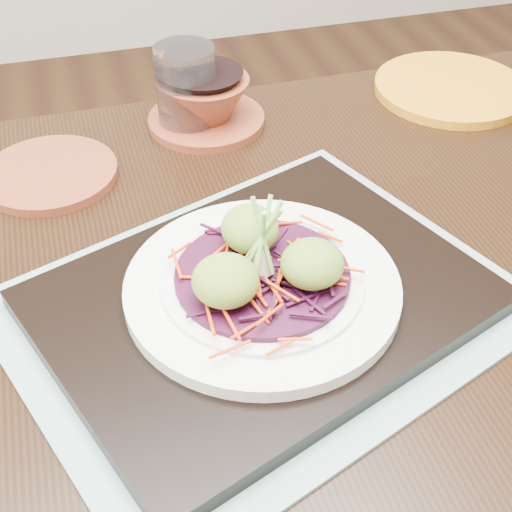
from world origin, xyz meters
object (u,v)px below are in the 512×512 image
object	(u,v)px
serving_tray	(262,299)
water_glass	(186,89)
white_plate	(262,286)
terracotta_side_plate	(50,174)
terracotta_bowl_set	(206,104)
yellow_plate	(451,88)
dining_table	(277,330)

from	to	relation	value
serving_tray	water_glass	bearing A→B (deg)	69.06
white_plate	water_glass	distance (m)	0.33
serving_tray	water_glass	world-z (taller)	water_glass
serving_tray	terracotta_side_plate	size ratio (longest dim) A/B	2.48
terracotta_side_plate	serving_tray	bearing A→B (deg)	-57.56
terracotta_bowl_set	yellow_plate	size ratio (longest dim) A/B	0.86
white_plate	water_glass	xyz separation A→B (m)	(0.00, 0.33, 0.02)
serving_tray	yellow_plate	world-z (taller)	serving_tray
white_plate	terracotta_bowl_set	xyz separation A→B (m)	(0.03, 0.33, -0.00)
terracotta_bowl_set	water_glass	bearing A→B (deg)	-179.64
terracotta_bowl_set	serving_tray	bearing A→B (deg)	-94.47
serving_tray	terracotta_bowl_set	distance (m)	0.34
white_plate	terracotta_side_plate	bearing A→B (deg)	122.44
water_glass	terracotta_bowl_set	bearing A→B (deg)	0.36
water_glass	dining_table	bearing A→B (deg)	-84.22
terracotta_bowl_set	yellow_plate	bearing A→B (deg)	-1.55
white_plate	serving_tray	bearing A→B (deg)	-110.56
terracotta_side_plate	white_plate	bearing A→B (deg)	-57.56
terracotta_side_plate	terracotta_bowl_set	bearing A→B (deg)	18.92
white_plate	water_glass	world-z (taller)	water_glass
dining_table	yellow_plate	size ratio (longest dim) A/B	5.38
terracotta_side_plate	water_glass	world-z (taller)	water_glass
yellow_plate	terracotta_side_plate	bearing A→B (deg)	-173.73
white_plate	water_glass	bearing A→B (deg)	89.40
terracotta_bowl_set	yellow_plate	xyz separation A→B (m)	(0.33, -0.01, -0.02)
white_plate	water_glass	size ratio (longest dim) A/B	2.34
dining_table	terracotta_side_plate	xyz separation A→B (m)	(-0.20, 0.22, 0.09)
water_glass	yellow_plate	distance (m)	0.36
serving_tray	terracotta_bowl_set	bearing A→B (deg)	65.18
water_glass	yellow_plate	bearing A→B (deg)	-1.42
dining_table	water_glass	bearing A→B (deg)	95.41
water_glass	terracotta_bowl_set	world-z (taller)	water_glass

